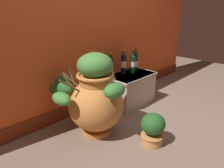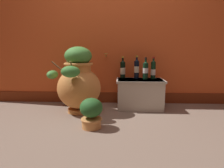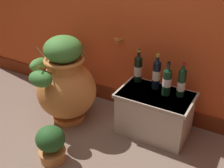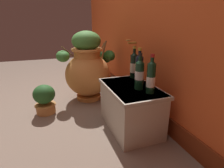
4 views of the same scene
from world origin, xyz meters
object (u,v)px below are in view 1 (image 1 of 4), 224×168
Objects in this scene: wine_bottle_middle at (124,63)px; wine_bottle_right at (111,66)px; terracotta_urn at (94,98)px; potted_shrub at (153,129)px; wine_bottle_back at (136,61)px; wine_bottle_left at (133,63)px.

wine_bottle_right is (-0.20, 0.05, -0.01)m from wine_bottle_middle.
wine_bottle_middle is at bearing 20.80° from terracotta_urn.
wine_bottle_middle is 1.09m from potted_shrub.
wine_bottle_left is at bearing -160.16° from wine_bottle_back.
potted_shrub is (-0.66, -0.80, -0.38)m from wine_bottle_left.
wine_bottle_right is 1.02× the size of wine_bottle_back.
wine_bottle_left reaches higher than potted_shrub.
wine_bottle_back is at bearing -4.38° from wine_bottle_middle.
wine_bottle_right is 0.99× the size of potted_shrub.
wine_bottle_middle is at bearing -13.44° from wine_bottle_right.
wine_bottle_middle reaches higher than wine_bottle_back.
terracotta_urn is 1.08m from wine_bottle_back.
terracotta_urn reaches higher than wine_bottle_back.
wine_bottle_back reaches higher than wine_bottle_left.
terracotta_urn is 2.70× the size of wine_bottle_right.
terracotta_urn is at bearing -164.60° from wine_bottle_back.
wine_bottle_middle is (-0.12, 0.06, 0.01)m from wine_bottle_left.
wine_bottle_middle is 0.21m from wine_bottle_right.
wine_bottle_middle is 1.03× the size of wine_bottle_right.
terracotta_urn is at bearing 115.02° from potted_shrub.
wine_bottle_middle is 1.02× the size of potted_shrub.
wine_bottle_middle is at bearing 57.83° from potted_shrub.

